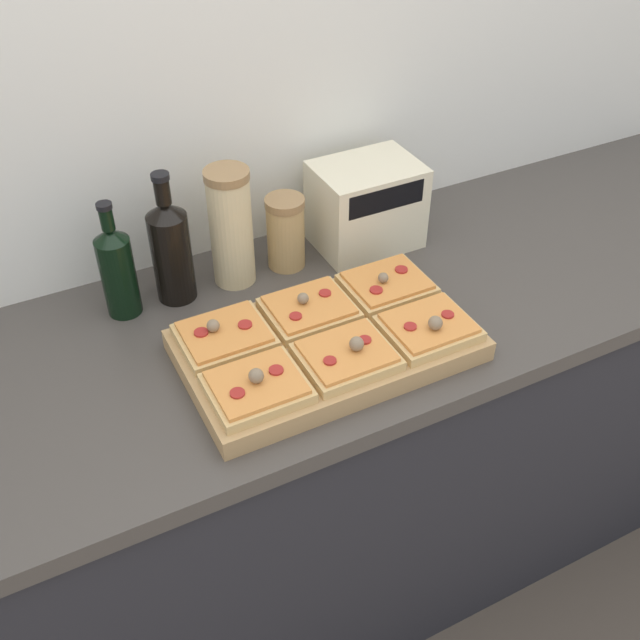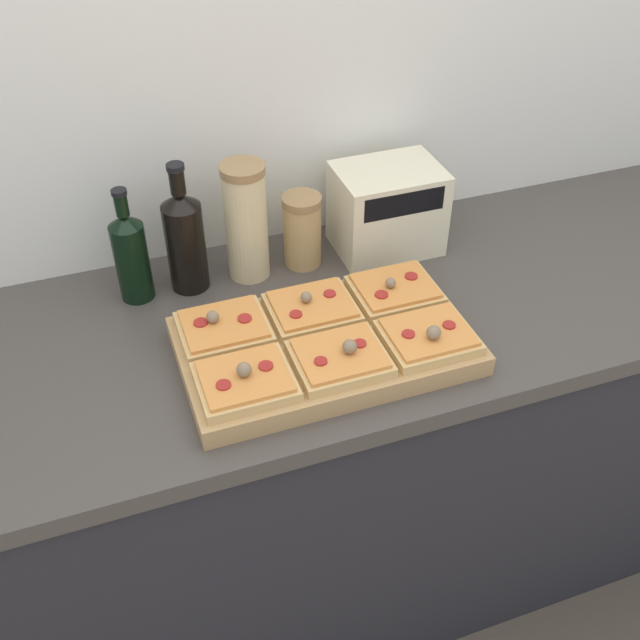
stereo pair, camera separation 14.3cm
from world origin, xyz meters
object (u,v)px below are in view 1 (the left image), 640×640
object	(u,v)px
toaster_oven	(366,205)
wine_bottle	(171,249)
olive_oil_bottle	(117,269)
grain_jar_tall	(231,227)
cutting_board	(327,345)
grain_jar_short	(286,232)

from	to	relation	value
toaster_oven	wine_bottle	bearing A→B (deg)	179.89
olive_oil_bottle	grain_jar_tall	xyz separation A→B (m)	(0.25, -0.00, 0.03)
olive_oil_bottle	wine_bottle	world-z (taller)	wine_bottle
olive_oil_bottle	toaster_oven	xyz separation A→B (m)	(0.57, -0.00, -0.01)
olive_oil_bottle	grain_jar_tall	size ratio (longest dim) A/B	0.97
olive_oil_bottle	toaster_oven	size ratio (longest dim) A/B	1.00
cutting_board	wine_bottle	size ratio (longest dim) A/B	1.91
wine_bottle	cutting_board	bearing A→B (deg)	-57.45
olive_oil_bottle	grain_jar_short	size ratio (longest dim) A/B	1.52
grain_jar_short	cutting_board	bearing A→B (deg)	-100.74
cutting_board	olive_oil_bottle	distance (m)	0.45
grain_jar_short	toaster_oven	distance (m)	0.20
wine_bottle	toaster_oven	distance (m)	0.46
olive_oil_bottle	wine_bottle	xyz separation A→B (m)	(0.11, -0.00, 0.01)
cutting_board	toaster_oven	distance (m)	0.41
wine_bottle	toaster_oven	world-z (taller)	wine_bottle
cutting_board	grain_jar_short	bearing A→B (deg)	79.26
cutting_board	toaster_oven	xyz separation A→B (m)	(0.26, 0.31, 0.08)
toaster_oven	cutting_board	bearing A→B (deg)	-130.11
grain_jar_tall	toaster_oven	bearing A→B (deg)	-0.15
olive_oil_bottle	toaster_oven	bearing A→B (deg)	-0.08
olive_oil_bottle	grain_jar_short	distance (m)	0.37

